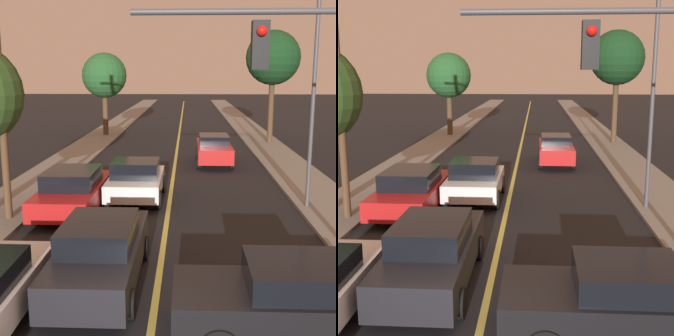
# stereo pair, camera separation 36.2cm
# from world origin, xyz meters

# --- Properties ---
(road_surface) EXTENTS (9.19, 80.00, 0.01)m
(road_surface) POSITION_xyz_m (0.00, 36.00, 0.01)
(road_surface) COLOR black
(road_surface) RESTS_ON ground
(sidewalk_left) EXTENTS (2.50, 80.00, 0.12)m
(sidewalk_left) POSITION_xyz_m (-5.85, 36.00, 0.06)
(sidewalk_left) COLOR gray
(sidewalk_left) RESTS_ON ground
(sidewalk_right) EXTENTS (2.50, 80.00, 0.12)m
(sidewalk_right) POSITION_xyz_m (5.85, 36.00, 0.06)
(sidewalk_right) COLOR gray
(sidewalk_right) RESTS_ON ground
(car_near_lane_front) EXTENTS (1.88, 4.85, 1.59)m
(car_near_lane_front) POSITION_xyz_m (-1.29, 4.02, 0.80)
(car_near_lane_front) COLOR black
(car_near_lane_front) RESTS_ON ground
(car_near_lane_second) EXTENTS (2.07, 3.87, 1.57)m
(car_near_lane_second) POSITION_xyz_m (-1.29, 11.34, 0.80)
(car_near_lane_second) COLOR white
(car_near_lane_second) RESTS_ON ground
(car_outer_lane_second) EXTENTS (2.05, 5.05, 1.53)m
(car_outer_lane_second) POSITION_xyz_m (-3.31, 9.79, 0.77)
(car_outer_lane_second) COLOR red
(car_outer_lane_second) RESTS_ON ground
(car_far_oncoming) EXTENTS (1.88, 4.59, 1.54)m
(car_far_oncoming) POSITION_xyz_m (2.07, 18.74, 0.81)
(car_far_oncoming) COLOR red
(car_far_oncoming) RESTS_ON ground
(car_crossing_right) EXTENTS (4.22, 1.98, 1.50)m
(car_crossing_right) POSITION_xyz_m (2.56, 1.96, 0.78)
(car_crossing_right) COLOR black
(car_crossing_right) RESTS_ON ground
(streetlamp_right) EXTENTS (1.52, 0.36, 7.62)m
(streetlamp_right) POSITION_xyz_m (4.63, 10.37, 4.93)
(streetlamp_right) COLOR #47474C
(streetlamp_right) RESTS_ON ground
(utility_pole_left) EXTENTS (1.60, 0.24, 8.69)m
(utility_pole_left) POSITION_xyz_m (-5.20, 8.58, 4.63)
(utility_pole_left) COLOR #513823
(utility_pole_left) RESTS_ON ground
(tree_left_far) EXTENTS (3.35, 3.35, 6.15)m
(tree_left_far) POSITION_xyz_m (-5.61, 29.56, 4.55)
(tree_left_far) COLOR #4C3823
(tree_left_far) RESTS_ON ground
(tree_right_near) EXTENTS (3.59, 3.59, 7.44)m
(tree_right_near) POSITION_xyz_m (6.27, 26.06, 5.72)
(tree_right_near) COLOR #4C3823
(tree_right_near) RESTS_ON ground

